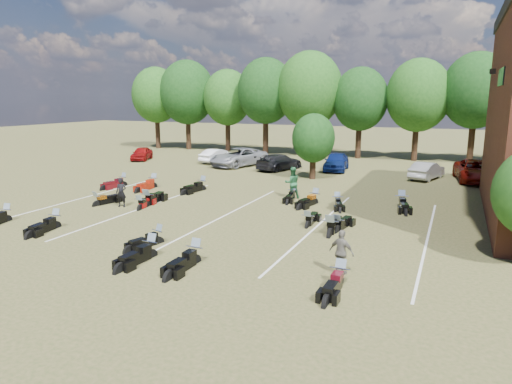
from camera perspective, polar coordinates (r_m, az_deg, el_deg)
The scene contains 33 objects.
ground at distance 20.09m, azimuth -0.34°, elevation -5.87°, with size 160.00×160.00×0.00m, color brown.
car_0 at distance 46.57m, azimuth -14.09°, elevation 4.69°, with size 1.52×3.77×1.28m, color maroon.
car_1 at distance 43.51m, azimuth -4.89°, elevation 4.54°, with size 1.38×3.96×1.30m, color silver.
car_2 at distance 41.14m, azimuth -2.19°, elevation 4.37°, with size 2.68×5.80×1.61m, color gray.
car_3 at distance 39.00m, azimuth 2.94°, elevation 3.78°, with size 1.92×4.71×1.37m, color black.
car_4 at distance 39.20m, azimuth 10.01°, elevation 3.78°, with size 1.81×4.51×1.54m, color navy.
car_5 at distance 36.81m, azimuth 20.56°, elevation 2.53°, with size 1.39×4.00×1.32m, color #ACADA8.
car_6 at distance 37.12m, azimuth 25.83°, elevation 2.38°, with size 2.63×5.70×1.58m, color #630C05.
person_black at distance 26.78m, azimuth -16.50°, elevation -0.06°, with size 0.60×0.39×1.65m, color black.
person_green at distance 27.97m, azimuth 4.55°, elevation 1.17°, with size 0.94×0.73×1.92m, color #215A33.
person_grey at distance 16.23m, azimuth 10.64°, elevation -7.43°, with size 0.94×0.39×1.61m, color #635E55.
motorcycle_0 at distance 26.04m, azimuth -28.69°, elevation -3.23°, with size 0.71×2.22×1.24m, color black, non-canonical shape.
motorcycle_1 at distance 23.70m, azimuth -23.74°, elevation -4.14°, with size 0.73×2.29×1.28m, color black, non-canonical shape.
motorcycle_2 at distance 19.91m, azimuth -12.14°, elevation -6.31°, with size 0.65×2.05×1.14m, color black, non-canonical shape.
motorcycle_3 at distance 17.38m, azimuth -7.63°, elevation -8.84°, with size 0.75×2.35×1.31m, color black, non-canonical shape.
motorcycle_4 at distance 18.29m, azimuth -13.01°, elevation -7.98°, with size 0.75×2.34×1.31m, color black, non-canonical shape.
motorcycle_5 at distance 15.58m, azimuth 10.38°, elevation -11.43°, with size 0.70×2.21×1.23m, color black, non-canonical shape.
motorcycle_7 at distance 25.97m, azimuth -14.28°, elevation -2.16°, with size 0.68×2.12×1.18m, color maroon, non-canonical shape.
motorcycle_8 at distance 27.58m, azimuth -19.23°, elevation -1.66°, with size 0.68×2.13×1.19m, color black, non-canonical shape.
motorcycle_9 at distance 26.66m, azimuth -13.41°, elevation -1.76°, with size 0.80×2.52×1.40m, color black, non-canonical shape.
motorcycle_11 at distance 21.41m, azimuth 10.09°, elevation -4.94°, with size 0.68×2.14×1.20m, color black, non-canonical shape.
motorcycle_12 at distance 21.99m, azimuth 6.47°, elevation -4.38°, with size 0.66×2.06×1.15m, color black, non-canonical shape.
motorcycle_13 at distance 20.72m, azimuth 9.19°, elevation -5.47°, with size 0.81×2.53×1.41m, color black, non-canonical shape.
motorcycle_14 at distance 33.20m, azimuth -16.26°, elevation 0.72°, with size 0.74×2.32×1.29m, color #4A0A0F, non-canonical shape.
motorcycle_15 at distance 32.05m, azimuth -12.69°, elevation 0.52°, with size 0.79×2.47×1.38m, color maroon, non-canonical shape.
motorcycle_16 at distance 30.63m, azimuth -6.74°, elevation 0.22°, with size 0.77×2.40×1.34m, color black, non-canonical shape.
motorcycle_17 at distance 26.74m, azimuth 7.32°, elevation -1.49°, with size 0.74×2.32×1.29m, color black, non-canonical shape.
motorcycle_18 at distance 27.91m, azimuth 4.63°, elevation -0.87°, with size 0.66×2.06×1.15m, color black, non-canonical shape.
motorcycle_19 at distance 26.98m, azimuth 17.68°, elevation -1.84°, with size 0.77×2.42×1.35m, color black, non-canonical shape.
motorcycle_20 at distance 26.42m, azimuth 10.09°, elevation -1.74°, with size 0.64×2.00×1.12m, color black, non-canonical shape.
tree_line at distance 47.31m, azimuth 13.28°, elevation 11.72°, with size 56.00×6.00×9.79m.
young_tree_midfield at distance 34.54m, azimuth 7.19°, elevation 6.70°, with size 3.20×3.20×4.70m.
parking_lines at distance 23.95m, azimuth -3.97°, elevation -2.98°, with size 20.10×14.00×0.01m.
Camera 1 is at (7.82, -17.48, 6.08)m, focal length 32.00 mm.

